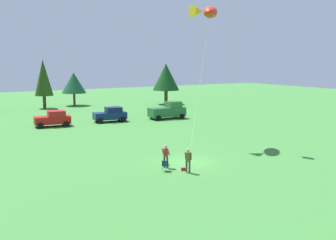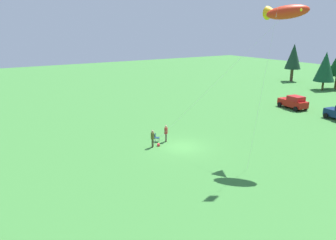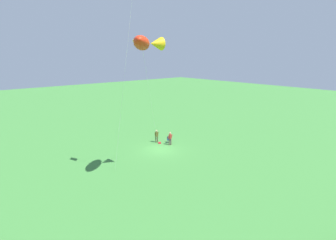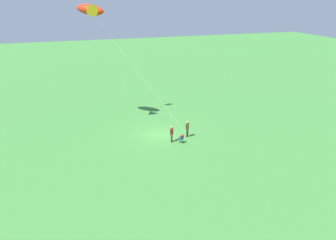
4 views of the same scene
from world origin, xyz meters
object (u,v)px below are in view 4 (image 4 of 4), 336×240
at_px(kite_large_fish, 90,10).
at_px(person_spectator, 172,132).
at_px(folding_chair, 181,138).
at_px(backpack_on_grass, 181,136).
at_px(person_kite_flyer, 187,128).

bearing_deg(kite_large_fish, person_spectator, -143.11).
distance_m(folding_chair, backpack_on_grass, 1.37).
xyz_separation_m(backpack_on_grass, kite_large_fish, (7.51, 7.49, 12.30)).
bearing_deg(person_spectator, folding_chair, 179.37).
height_order(person_kite_flyer, folding_chair, person_kite_flyer).
relative_size(person_kite_flyer, person_spectator, 1.00).
bearing_deg(person_spectator, person_kite_flyer, -129.91).
distance_m(person_kite_flyer, backpack_on_grass, 1.11).
relative_size(person_kite_flyer, backpack_on_grass, 5.44).
xyz_separation_m(folding_chair, backpack_on_grass, (1.23, -0.46, -0.38)).
height_order(person_kite_flyer, person_spectator, same).
height_order(backpack_on_grass, kite_large_fish, kite_large_fish).
height_order(folding_chair, backpack_on_grass, folding_chair).
distance_m(person_kite_flyer, folding_chair, 1.72).
bearing_deg(kite_large_fish, folding_chair, -141.23).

